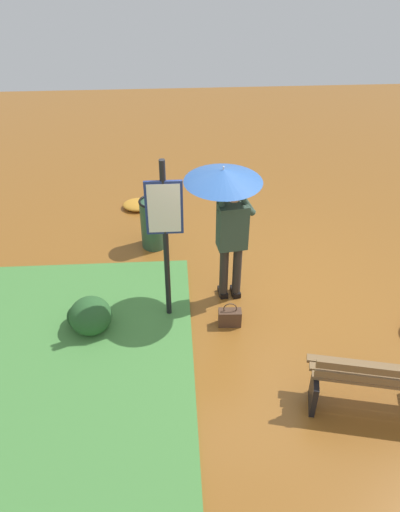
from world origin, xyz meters
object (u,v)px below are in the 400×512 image
handbag (230,317)px  park_bench (375,381)px  info_sign_post (165,226)px  person_with_umbrella (227,202)px  trash_bin (153,223)px

handbag → park_bench: size_ratio=0.26×
info_sign_post → person_with_umbrella: bearing=-156.2°
park_bench → person_with_umbrella: bearing=-53.2°
person_with_umbrella → info_sign_post: 0.85m
park_bench → trash_bin: (2.43, -3.26, 0.02)m
handbag → trash_bin: (1.01, -1.89, 0.29)m
person_with_umbrella → trash_bin: size_ratio=2.45×
info_sign_post → trash_bin: size_ratio=2.76×
park_bench → info_sign_post: bearing=-35.6°
handbag → trash_bin: trash_bin is taller
park_bench → handbag: bearing=-43.9°
handbag → trash_bin: bearing=-61.8°
person_with_umbrella → info_sign_post: bearing=23.8°
info_sign_post → handbag: (-0.80, 0.22, -1.32)m
handbag → park_bench: park_bench is taller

